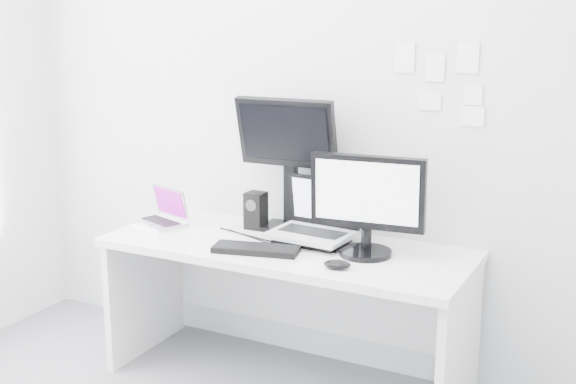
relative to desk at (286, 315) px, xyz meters
name	(u,v)px	position (x,y,z in m)	size (l,w,h in m)	color
back_wall	(318,109)	(0.00, 0.35, 0.99)	(3.60, 3.60, 0.00)	silver
desk	(286,315)	(0.00, 0.00, 0.00)	(1.80, 0.70, 0.73)	white
macbook	(158,206)	(-0.76, 0.00, 0.47)	(0.28, 0.21, 0.21)	silver
speaker	(256,210)	(-0.27, 0.18, 0.46)	(0.10, 0.10, 0.19)	black
dell_laptop	(311,211)	(0.09, 0.08, 0.53)	(0.39, 0.30, 0.32)	silver
rear_monitor	(288,163)	(-0.11, 0.23, 0.72)	(0.52, 0.19, 0.71)	black
samsung_monitor	(367,204)	(0.40, 0.03, 0.61)	(0.53, 0.24, 0.49)	black
keyboard	(256,249)	(-0.07, -0.17, 0.38)	(0.40, 0.14, 0.03)	black
mouse	(337,264)	(0.36, -0.21, 0.38)	(0.12, 0.08, 0.04)	black
wall_note_0	(404,58)	(0.45, 0.34, 1.26)	(0.10, 0.00, 0.14)	white
wall_note_1	(435,67)	(0.60, 0.34, 1.22)	(0.09, 0.00, 0.13)	white
wall_note_2	(468,57)	(0.75, 0.34, 1.26)	(0.10, 0.00, 0.14)	white
wall_note_3	(429,102)	(0.58, 0.34, 1.05)	(0.11, 0.00, 0.08)	white
wall_note_4	(473,95)	(0.78, 0.34, 1.10)	(0.08, 0.00, 0.09)	white
wall_note_5	(472,116)	(0.78, 0.34, 1.00)	(0.11, 0.00, 0.09)	white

